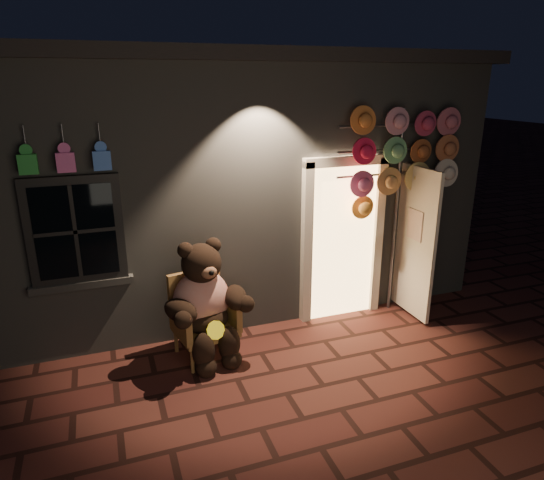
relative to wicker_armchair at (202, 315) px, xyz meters
name	(u,v)px	position (x,y,z in m)	size (l,w,h in m)	color
ground	(287,394)	(0.64, -1.10, -0.49)	(60.00, 60.00, 0.00)	#4F241E
shop_building	(200,166)	(0.64, 2.89, 1.25)	(7.30, 5.95, 3.51)	slate
wicker_armchair	(202,315)	(0.00, 0.00, 0.00)	(0.77, 0.72, 0.98)	brown
teddy_bear	(205,303)	(0.02, -0.12, 0.21)	(1.04, 0.89, 1.45)	red
hat_rack	(403,156)	(2.70, 0.18, 1.69)	(1.72, 0.22, 2.78)	#59595E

